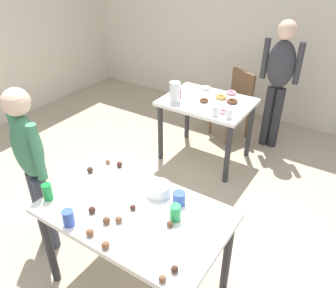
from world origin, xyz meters
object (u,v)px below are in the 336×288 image
at_px(chair_far_table, 235,100).
at_px(person_adult_far, 279,75).
at_px(dining_table_near, 135,221).
at_px(pitcher_far, 175,92).
at_px(mixing_bowl, 158,189).
at_px(person_girl_near, 31,161).
at_px(soda_can, 47,192).
at_px(dining_table_far, 207,110).

height_order(chair_far_table, person_adult_far, person_adult_far).
relative_size(dining_table_near, pitcher_far, 5.52).
relative_size(chair_far_table, mixing_bowl, 5.07).
xyz_separation_m(person_girl_near, soda_can, (0.33, -0.14, -0.05)).
bearing_deg(person_girl_near, soda_can, -22.34).
relative_size(dining_table_near, chair_far_table, 1.44).
bearing_deg(dining_table_near, mixing_bowl, 80.09).
distance_m(dining_table_near, chair_far_table, 2.61).
relative_size(dining_table_near, mixing_bowl, 7.29).
distance_m(dining_table_far, chair_far_table, 0.74).
relative_size(person_girl_near, person_adult_far, 0.93).
bearing_deg(mixing_bowl, person_adult_far, 87.51).
bearing_deg(pitcher_far, soda_can, -85.82).
height_order(person_adult_far, soda_can, person_adult_far).
relative_size(chair_far_table, person_adult_far, 0.56).
height_order(dining_table_near, person_adult_far, person_adult_far).
bearing_deg(person_adult_far, person_girl_near, -111.46).
relative_size(dining_table_near, soda_can, 10.26).
bearing_deg(person_adult_far, mixing_bowl, -92.49).
distance_m(person_girl_near, mixing_bowl, 1.00).
xyz_separation_m(soda_can, pitcher_far, (-0.14, 1.87, 0.05)).
height_order(person_girl_near, mixing_bowl, person_girl_near).
xyz_separation_m(dining_table_near, chair_far_table, (-0.36, 2.58, -0.15)).
distance_m(dining_table_far, mixing_bowl, 1.70).
bearing_deg(person_adult_far, chair_far_table, 178.74).
relative_size(dining_table_far, mixing_bowl, 5.69).
relative_size(chair_far_table, soda_can, 7.13).
xyz_separation_m(dining_table_far, pitcher_far, (-0.29, -0.22, 0.23)).
height_order(mixing_bowl, soda_can, soda_can).
bearing_deg(chair_far_table, mixing_bowl, -80.26).
bearing_deg(soda_can, person_adult_far, 75.72).
height_order(chair_far_table, person_girl_near, person_girl_near).
xyz_separation_m(dining_table_far, mixing_bowl, (0.46, -1.63, 0.16)).
bearing_deg(soda_can, chair_far_table, 85.79).
xyz_separation_m(chair_far_table, person_adult_far, (0.51, -0.01, 0.44)).
xyz_separation_m(dining_table_far, soda_can, (-0.16, -2.09, 0.18)).
relative_size(dining_table_far, chair_far_table, 1.12).
distance_m(person_adult_far, pitcher_far, 1.26).
height_order(dining_table_near, pitcher_far, pitcher_far).
height_order(person_adult_far, pitcher_far, person_adult_far).
distance_m(chair_far_table, soda_can, 2.84).
xyz_separation_m(dining_table_near, person_girl_near, (-0.91, -0.09, 0.21)).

